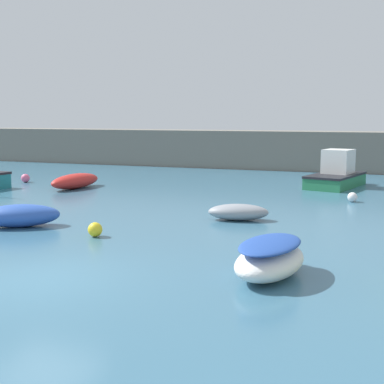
% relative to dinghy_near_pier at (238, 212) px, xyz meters
% --- Properties ---
extents(ground_plane, '(120.00, 120.00, 0.20)m').
position_rel_dinghy_near_pier_xyz_m(ground_plane, '(-2.54, -8.73, -0.41)').
color(ground_plane, '#38667F').
extents(harbor_breakwater, '(51.57, 2.98, 2.81)m').
position_rel_dinghy_near_pier_xyz_m(harbor_breakwater, '(-2.54, 20.02, 1.09)').
color(harbor_breakwater, slate).
rests_on(harbor_breakwater, ground_plane).
extents(dinghy_near_pier, '(2.46, 1.55, 0.62)m').
position_rel_dinghy_near_pier_xyz_m(dinghy_near_pier, '(0.00, 0.00, 0.00)').
color(dinghy_near_pier, gray).
rests_on(dinghy_near_pier, ground_plane).
extents(cabin_cruiser_white, '(3.12, 4.91, 2.06)m').
position_rel_dinghy_near_pier_xyz_m(cabin_cruiser_white, '(2.52, 11.21, 0.38)').
color(cabin_cruiser_white, '#287A4C').
rests_on(cabin_cruiser_white, ground_plane).
extents(rowboat_white_midwater, '(3.06, 2.57, 0.80)m').
position_rel_dinghy_near_pier_xyz_m(rowboat_white_midwater, '(-6.99, -3.88, 0.09)').
color(rowboat_white_midwater, '#2D56B7').
rests_on(rowboat_white_midwater, ground_plane).
extents(open_tender_yellow, '(1.71, 3.67, 0.80)m').
position_rel_dinghy_near_pier_xyz_m(open_tender_yellow, '(-10.72, 5.57, 0.09)').
color(open_tender_yellow, red).
rests_on(open_tender_yellow, ground_plane).
extents(rowboat_with_red_cover, '(1.84, 2.97, 0.93)m').
position_rel_dinghy_near_pier_xyz_m(rowboat_with_red_cover, '(2.65, -6.65, 0.16)').
color(rowboat_with_red_cover, white).
rests_on(rowboat_with_red_cover, ground_plane).
extents(mooring_buoy_yellow, '(0.48, 0.48, 0.48)m').
position_rel_dinghy_near_pier_xyz_m(mooring_buoy_yellow, '(-3.63, -4.33, -0.07)').
color(mooring_buoy_yellow, yellow).
rests_on(mooring_buoy_yellow, ground_plane).
extents(mooring_buoy_white, '(0.44, 0.44, 0.44)m').
position_rel_dinghy_near_pier_xyz_m(mooring_buoy_white, '(3.75, 6.01, -0.09)').
color(mooring_buoy_white, white).
rests_on(mooring_buoy_white, ground_plane).
extents(mooring_buoy_pink, '(0.51, 0.51, 0.51)m').
position_rel_dinghy_near_pier_xyz_m(mooring_buoy_pink, '(-14.92, 6.76, -0.06)').
color(mooring_buoy_pink, '#EA668C').
rests_on(mooring_buoy_pink, ground_plane).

